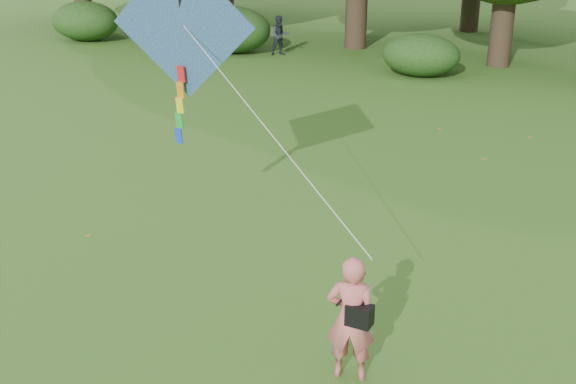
% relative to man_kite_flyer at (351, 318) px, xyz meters
% --- Properties ---
extents(ground, '(100.00, 100.00, 0.00)m').
position_rel_man_kite_flyer_xyz_m(ground, '(-0.54, -0.30, -0.80)').
color(ground, '#265114').
rests_on(ground, ground).
extents(man_kite_flyer, '(0.67, 0.53, 1.60)m').
position_rel_man_kite_flyer_xyz_m(man_kite_flyer, '(0.00, 0.00, 0.00)').
color(man_kite_flyer, '#D76665').
rests_on(man_kite_flyer, ground).
extents(bystander_left, '(0.93, 0.92, 1.51)m').
position_rel_man_kite_flyer_xyz_m(bystander_left, '(-10.53, 17.90, -0.05)').
color(bystander_left, '#242A30').
rests_on(bystander_left, ground).
extents(crossbody_bag, '(0.43, 0.20, 0.67)m').
position_rel_man_kite_flyer_xyz_m(crossbody_bag, '(0.12, -0.03, 0.11)').
color(crossbody_bag, black).
rests_on(crossbody_bag, ground).
extents(flying_kite, '(5.31, 2.69, 3.16)m').
position_rel_man_kite_flyer_xyz_m(flying_kite, '(-3.89, 2.37, 2.79)').
color(flying_kite, '#2872B1').
rests_on(flying_kite, ground).
extents(shrub_band, '(39.15, 3.22, 1.88)m').
position_rel_man_kite_flyer_xyz_m(shrub_band, '(-1.26, 17.30, 0.05)').
color(shrub_band, '#264919').
rests_on(shrub_band, ground).
extents(fallen_leaves, '(10.05, 13.08, 0.01)m').
position_rel_man_kite_flyer_xyz_m(fallen_leaves, '(0.39, 4.82, -0.80)').
color(fallen_leaves, olive).
rests_on(fallen_leaves, ground).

